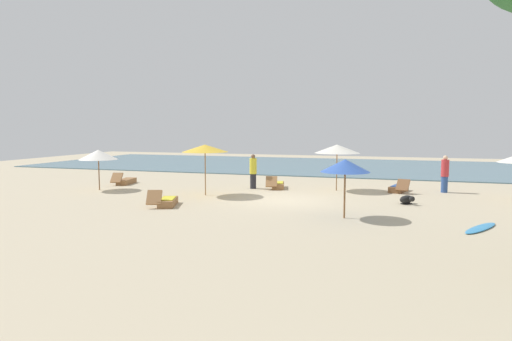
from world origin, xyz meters
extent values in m
plane|color=#BCAD8E|center=(0.00, 0.00, 0.00)|extent=(60.00, 60.00, 0.00)
cube|color=slate|center=(0.00, 17.00, 0.03)|extent=(48.00, 16.00, 0.06)
cylinder|color=brown|center=(-9.52, 0.25, 0.98)|extent=(0.05, 0.05, 1.96)
cone|color=white|center=(-9.52, 0.25, 1.77)|extent=(1.89, 1.89, 0.48)
cylinder|color=olive|center=(1.80, 3.61, 1.11)|extent=(0.05, 0.05, 2.23)
cone|color=silver|center=(1.80, 3.61, 2.07)|extent=(2.21, 2.21, 0.42)
cylinder|color=brown|center=(2.91, -2.99, 1.00)|extent=(0.06, 0.06, 2.00)
cone|color=#3359B2|center=(2.91, -2.99, 1.83)|extent=(1.70, 1.70, 0.44)
cylinder|color=olive|center=(-3.77, 0.29, 1.14)|extent=(0.05, 0.05, 2.29)
cone|color=gold|center=(-3.77, 0.29, 2.17)|extent=(2.12, 2.12, 0.34)
cube|color=olive|center=(-1.17, 3.58, 0.14)|extent=(0.94, 1.60, 0.28)
cube|color=olive|center=(-1.34, 2.90, 0.41)|extent=(0.67, 0.63, 0.51)
cube|color=yellow|center=(-1.17, 3.58, 0.30)|extent=(0.74, 1.14, 0.03)
cube|color=olive|center=(-9.58, 2.68, 0.14)|extent=(0.89, 1.59, 0.28)
cube|color=olive|center=(-9.72, 1.99, 0.42)|extent=(0.66, 0.61, 0.52)
cube|color=brown|center=(4.73, 4.16, 0.14)|extent=(0.97, 1.60, 0.28)
cube|color=brown|center=(4.92, 3.49, 0.42)|extent=(0.68, 0.63, 0.52)
cube|color=#2D4C8C|center=(4.73, 4.16, 0.30)|extent=(0.77, 1.15, 0.03)
cube|color=olive|center=(-4.11, -2.64, 0.14)|extent=(1.06, 1.61, 0.28)
cube|color=olive|center=(-4.34, -3.30, 0.42)|extent=(0.69, 0.64, 0.54)
cube|color=yellow|center=(-4.11, -2.64, 0.30)|extent=(0.83, 1.16, 0.03)
cylinder|color=#26262D|center=(-2.36, 3.06, 0.38)|extent=(0.34, 0.34, 0.76)
cylinder|color=yellow|center=(-2.36, 3.06, 1.15)|extent=(0.40, 0.40, 0.79)
sphere|color=brown|center=(-2.36, 3.06, 1.65)|extent=(0.21, 0.21, 0.21)
cylinder|color=#2D4C8C|center=(6.83, 4.53, 0.39)|extent=(0.32, 0.32, 0.77)
cylinder|color=#BF3338|center=(6.83, 4.53, 1.18)|extent=(0.38, 0.38, 0.81)
sphere|color=beige|center=(6.83, 4.53, 1.68)|extent=(0.22, 0.22, 0.22)
cube|color=black|center=(5.02, 0.62, 0.02)|extent=(0.45, 0.49, 0.04)
ellipsoid|color=black|center=(5.02, 0.62, 0.19)|extent=(0.71, 0.77, 0.33)
sphere|color=black|center=(5.23, 0.36, 0.26)|extent=(0.23, 0.23, 0.23)
ellipsoid|color=#338CCC|center=(7.13, -3.39, 0.04)|extent=(1.41, 2.07, 0.07)
camera|label=1|loc=(4.54, -18.32, 3.16)|focal=31.13mm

